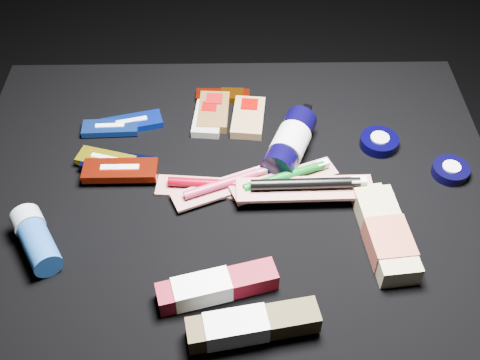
{
  "coord_description": "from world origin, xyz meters",
  "views": [
    {
      "loc": [
        0.0,
        -0.73,
        1.2
      ],
      "look_at": [
        0.01,
        0.01,
        0.42
      ],
      "focal_mm": 45.0,
      "sensor_mm": 36.0,
      "label": 1
    }
  ],
  "objects_px": {
    "deodorant_stick": "(36,239)",
    "toothpaste_carton_red": "(212,287)",
    "bodywash_bottle": "(386,236)",
    "lotion_bottle": "(290,143)"
  },
  "relations": [
    {
      "from": "lotion_bottle",
      "to": "toothpaste_carton_red",
      "type": "distance_m",
      "value": 0.34
    },
    {
      "from": "bodywash_bottle",
      "to": "toothpaste_carton_red",
      "type": "bearing_deg",
      "value": -167.76
    },
    {
      "from": "lotion_bottle",
      "to": "toothpaste_carton_red",
      "type": "bearing_deg",
      "value": -92.31
    },
    {
      "from": "toothpaste_carton_red",
      "to": "lotion_bottle",
      "type": "bearing_deg",
      "value": 50.72
    },
    {
      "from": "lotion_bottle",
      "to": "bodywash_bottle",
      "type": "xyz_separation_m",
      "value": [
        0.14,
        -0.21,
        -0.01
      ]
    },
    {
      "from": "deodorant_stick",
      "to": "toothpaste_carton_red",
      "type": "relative_size",
      "value": 0.69
    },
    {
      "from": "bodywash_bottle",
      "to": "toothpaste_carton_red",
      "type": "height_order",
      "value": "bodywash_bottle"
    },
    {
      "from": "bodywash_bottle",
      "to": "toothpaste_carton_red",
      "type": "xyz_separation_m",
      "value": [
        -0.29,
        -0.09,
        -0.0
      ]
    },
    {
      "from": "lotion_bottle",
      "to": "deodorant_stick",
      "type": "bearing_deg",
      "value": -131.05
    },
    {
      "from": "lotion_bottle",
      "to": "toothpaste_carton_red",
      "type": "xyz_separation_m",
      "value": [
        -0.14,
        -0.31,
        -0.01
      ]
    }
  ]
}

